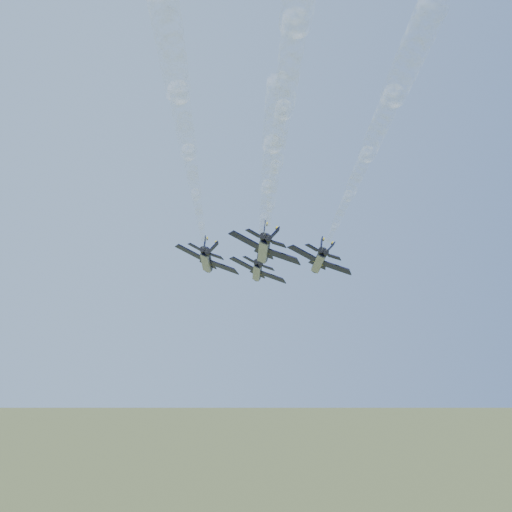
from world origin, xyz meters
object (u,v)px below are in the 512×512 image
object	(u,v)px
jet_right	(319,261)
jet_slot	(264,249)
jet_left	(207,261)
jet_lead	(258,271)

from	to	relation	value
jet_right	jet_slot	size ratio (longest dim) A/B	1.00
jet_left	jet_right	distance (m)	18.30
jet_lead	jet_right	xyz separation A→B (m)	(5.48, -16.57, 0.00)
jet_lead	jet_right	bearing A→B (deg)	-54.84
jet_left	jet_slot	distance (m)	15.68
jet_right	jet_lead	bearing A→B (deg)	125.16
jet_lead	jet_slot	size ratio (longest dim) A/B	1.00
jet_right	jet_slot	xyz separation A→B (m)	(-12.65, -10.37, 0.00)
jet_right	jet_slot	world-z (taller)	same
jet_left	jet_right	xyz separation A→B (m)	(17.75, -4.46, 0.00)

